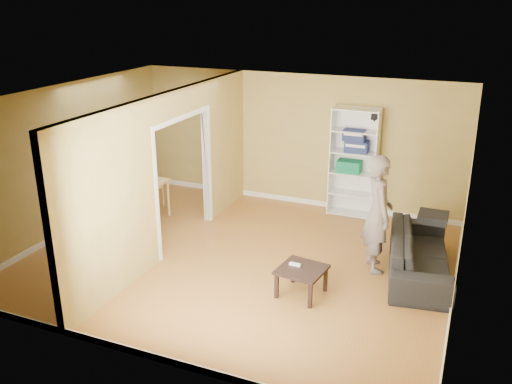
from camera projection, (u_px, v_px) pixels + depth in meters
room_shell at (239, 182)px, 8.26m from camera, size 6.50×6.50×6.50m
partition at (171, 173)px, 8.70m from camera, size 0.22×5.50×2.60m
wall_speaker at (374, 117)px, 9.85m from camera, size 0.10×0.10×0.10m
sofa at (420, 248)px, 8.13m from camera, size 2.32×1.26×0.84m
person at (379, 204)px, 8.04m from camera, size 0.96×0.87×2.14m
bookshelf at (354, 162)px, 10.18m from camera, size 0.87×0.38×2.06m
paper_box_teal at (349, 166)px, 10.20m from camera, size 0.44×0.29×0.23m
paper_box_navy_b at (357, 146)px, 10.02m from camera, size 0.42×0.28×0.22m
paper_box_navy_c at (354, 136)px, 9.97m from camera, size 0.40×0.26×0.20m
coffee_table at (302, 272)px, 7.55m from camera, size 0.62×0.62×0.41m
game_controller at (295, 264)px, 7.60m from camera, size 0.16×0.04×0.03m
dining_table at (133, 185)px, 10.10m from camera, size 1.18×0.79×0.74m
chair_left at (97, 189)px, 10.40m from camera, size 0.44×0.44×0.96m
chair_near at (120, 205)px, 9.63m from camera, size 0.51×0.51×0.94m
chair_far at (151, 184)px, 10.59m from camera, size 0.53×0.53×1.03m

